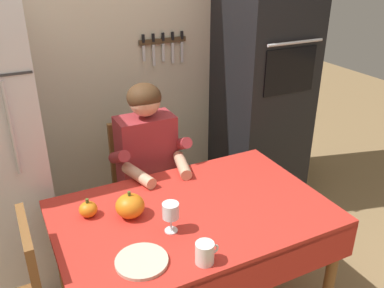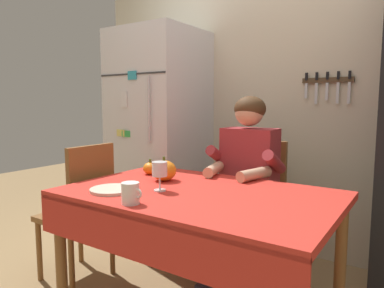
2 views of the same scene
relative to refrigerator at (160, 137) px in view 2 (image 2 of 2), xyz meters
name	(u,v)px [view 2 (image 2 of 2)]	position (x,y,z in m)	size (l,w,h in m)	color
back_wall_assembly	(289,90)	(1.00, 0.39, 0.40)	(3.70, 0.13, 2.60)	beige
refrigerator	(160,137)	(0.00, 0.00, 0.00)	(0.68, 0.71, 1.80)	silver
dining_table	(196,208)	(0.95, -0.88, -0.24)	(1.40, 0.90, 0.74)	brown
chair_behind_person	(256,200)	(0.94, -0.09, -0.39)	(0.40, 0.40, 0.93)	brown
seated_person	(245,173)	(0.94, -0.28, -0.16)	(0.47, 0.55, 1.25)	#38384C
chair_left_side	(82,207)	(0.05, -0.89, -0.39)	(0.40, 0.40, 0.93)	brown
coffee_mug	(131,193)	(0.82, -1.23, -0.11)	(0.11, 0.08, 0.10)	white
wine_glass	(160,170)	(0.78, -0.97, -0.05)	(0.08, 0.08, 0.15)	white
pumpkin_large	(164,171)	(0.65, -0.76, -0.10)	(0.15, 0.15, 0.14)	orange
pumpkin_medium	(150,168)	(0.46, -0.67, -0.12)	(0.09, 0.09, 0.10)	orange
serving_tray	(112,190)	(0.58, -1.11, -0.15)	(0.23, 0.23, 0.02)	beige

